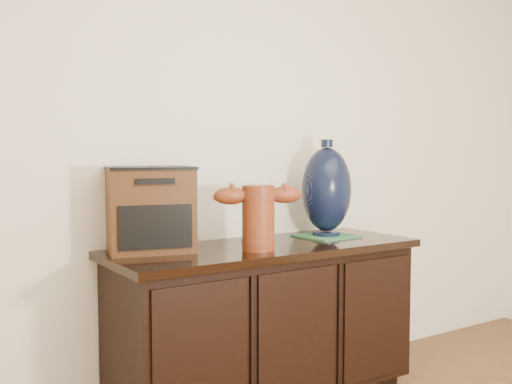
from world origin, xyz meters
TOP-DOWN VIEW (x-y plane):
  - sideboard at (0.00, 2.23)m, footprint 1.46×0.56m
  - terracotta_vessel at (-0.11, 2.12)m, footprint 0.40×0.19m
  - tv_radio at (-0.50, 2.36)m, footprint 0.42×0.37m
  - green_mat at (0.40, 2.27)m, footprint 0.27×0.27m
  - lamp_base at (0.40, 2.27)m, footprint 0.26×0.26m
  - spray_can at (0.14, 2.44)m, footprint 0.06×0.06m

SIDE VIEW (x-z plane):
  - sideboard at x=0.00m, z-range 0.01..0.76m
  - green_mat at x=0.40m, z-range 0.76..0.76m
  - spray_can at x=0.14m, z-range 0.75..0.92m
  - terracotta_vessel at x=-0.11m, z-range 0.77..1.05m
  - tv_radio at x=-0.50m, z-range 0.75..1.12m
  - lamp_base at x=0.40m, z-range 0.75..1.23m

